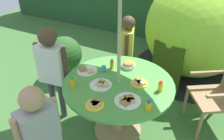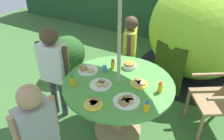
# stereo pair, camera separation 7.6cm
# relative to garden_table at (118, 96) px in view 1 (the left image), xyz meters

# --- Properties ---
(ground_plane) EXTENTS (10.00, 10.00, 0.02)m
(ground_plane) POSITION_rel_garden_table_xyz_m (0.00, 0.00, -0.55)
(ground_plane) COLOR #3D6B33
(hedge_backdrop) EXTENTS (9.00, 0.70, 1.66)m
(hedge_backdrop) POSITION_rel_garden_table_xyz_m (0.00, 3.11, 0.29)
(hedge_backdrop) COLOR #234C28
(hedge_backdrop) RESTS_ON ground_plane
(garden_table) EXTENTS (1.20, 1.20, 0.72)m
(garden_table) POSITION_rel_garden_table_xyz_m (0.00, 0.00, 0.00)
(garden_table) COLOR tan
(garden_table) RESTS_ON ground_plane
(wooden_chair) EXTENTS (0.66, 0.66, 0.92)m
(wooden_chair) POSITION_rel_garden_table_xyz_m (1.04, 0.65, -0.02)
(wooden_chair) COLOR #93704C
(wooden_chair) RESTS_ON ground_plane
(dome_tent) EXTENTS (2.45, 2.45, 1.63)m
(dome_tent) POSITION_rel_garden_table_xyz_m (0.53, 1.90, 0.27)
(dome_tent) COLOR #8CC633
(dome_tent) RESTS_ON ground_plane
(potted_plant) EXTENTS (0.56, 0.56, 0.70)m
(potted_plant) POSITION_rel_garden_table_xyz_m (-1.29, 0.70, -0.15)
(potted_plant) COLOR #595960
(potted_plant) RESTS_ON ground_plane
(child_in_yellow_shirt) EXTENTS (0.24, 0.37, 1.13)m
(child_in_yellow_shirt) POSITION_rel_garden_table_xyz_m (-0.30, 0.93, 0.18)
(child_in_yellow_shirt) COLOR navy
(child_in_yellow_shirt) RESTS_ON ground_plane
(child_in_white_shirt) EXTENTS (0.42, 0.22, 1.24)m
(child_in_white_shirt) POSITION_rel_garden_table_xyz_m (-0.81, -0.10, 0.25)
(child_in_white_shirt) COLOR #3F3F47
(child_in_white_shirt) RESTS_ON ground_plane
(child_in_grey_shirt) EXTENTS (0.25, 0.38, 1.15)m
(child_in_grey_shirt) POSITION_rel_garden_table_xyz_m (-0.29, -0.90, 0.20)
(child_in_grey_shirt) COLOR #3F3F47
(child_in_grey_shirt) RESTS_ON ground_plane
(snack_bowl) EXTENTS (0.16, 0.16, 0.08)m
(snack_bowl) POSITION_rel_garden_table_xyz_m (-0.03, 0.33, 0.22)
(snack_bowl) COLOR white
(snack_bowl) RESTS_ON garden_table
(plate_center_front) EXTENTS (0.19, 0.19, 0.03)m
(plate_center_front) POSITION_rel_garden_table_xyz_m (0.20, 0.08, 0.20)
(plate_center_front) COLOR yellow
(plate_center_front) RESTS_ON garden_table
(plate_near_left) EXTENTS (0.26, 0.26, 0.03)m
(plate_near_left) POSITION_rel_garden_table_xyz_m (0.21, -0.24, 0.20)
(plate_near_left) COLOR white
(plate_near_left) RESTS_ON garden_table
(plate_far_left) EXTENTS (0.24, 0.24, 0.03)m
(plate_far_left) POSITION_rel_garden_table_xyz_m (-0.42, 0.03, 0.20)
(plate_far_left) COLOR white
(plate_far_left) RESTS_ON garden_table
(plate_far_right) EXTENTS (0.24, 0.24, 0.03)m
(plate_far_right) POSITION_rel_garden_table_xyz_m (-0.14, -0.13, 0.20)
(plate_far_right) COLOR white
(plate_far_right) RESTS_ON garden_table
(plate_near_right) EXTENTS (0.18, 0.18, 0.03)m
(plate_near_right) POSITION_rel_garden_table_xyz_m (-0.04, -0.43, 0.20)
(plate_near_right) COLOR yellow
(plate_near_right) RESTS_ON garden_table
(juice_bottle_center_back) EXTENTS (0.05, 0.05, 0.11)m
(juice_bottle_center_back) POSITION_rel_garden_table_xyz_m (-0.20, 0.23, 0.24)
(juice_bottle_center_back) COLOR yellow
(juice_bottle_center_back) RESTS_ON garden_table
(juice_bottle_mid_left) EXTENTS (0.05, 0.05, 0.11)m
(juice_bottle_mid_left) POSITION_rel_garden_table_xyz_m (0.43, -0.27, 0.24)
(juice_bottle_mid_left) COLOR yellow
(juice_bottle_mid_left) RESTS_ON garden_table
(juice_bottle_mid_right) EXTENTS (0.05, 0.05, 0.12)m
(juice_bottle_mid_right) POSITION_rel_garden_table_xyz_m (0.44, 0.06, 0.24)
(juice_bottle_mid_right) COLOR yellow
(juice_bottle_mid_right) RESTS_ON garden_table
(juice_bottle_front_edge) EXTENTS (0.05, 0.05, 0.11)m
(juice_bottle_front_edge) POSITION_rel_garden_table_xyz_m (-0.40, -0.28, 0.24)
(juice_bottle_front_edge) COLOR yellow
(juice_bottle_front_edge) RESTS_ON garden_table
(cup_near) EXTENTS (0.06, 0.06, 0.06)m
(cup_near) POSITION_rel_garden_table_xyz_m (-0.25, 0.13, 0.22)
(cup_near) COLOR #4C99D8
(cup_near) RESTS_ON garden_table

